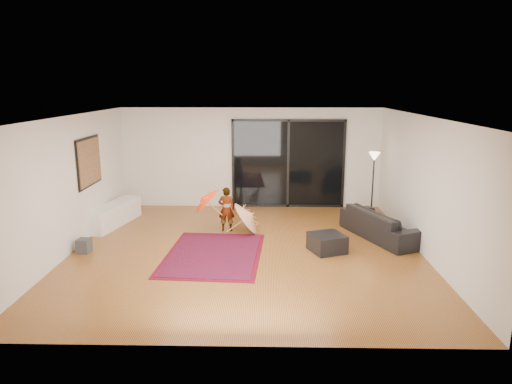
{
  "coord_description": "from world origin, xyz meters",
  "views": [
    {
      "loc": [
        0.39,
        -8.75,
        3.28
      ],
      "look_at": [
        0.19,
        0.53,
        1.1
      ],
      "focal_mm": 32.0,
      "sensor_mm": 36.0,
      "label": 1
    }
  ],
  "objects_px": {
    "sofa": "(382,224)",
    "ottoman": "(327,243)",
    "media_console": "(114,214)",
    "child": "(226,209)"
  },
  "relations": [
    {
      "from": "media_console",
      "to": "sofa",
      "type": "relative_size",
      "value": 0.86
    },
    {
      "from": "ottoman",
      "to": "child",
      "type": "distance_m",
      "value": 2.53
    },
    {
      "from": "media_console",
      "to": "child",
      "type": "relative_size",
      "value": 1.79
    },
    {
      "from": "media_console",
      "to": "child",
      "type": "xyz_separation_m",
      "value": [
        2.74,
        -0.4,
        0.26
      ]
    },
    {
      "from": "media_console",
      "to": "child",
      "type": "distance_m",
      "value": 2.79
    },
    {
      "from": "sofa",
      "to": "child",
      "type": "distance_m",
      "value": 3.49
    },
    {
      "from": "media_console",
      "to": "ottoman",
      "type": "distance_m",
      "value": 5.18
    },
    {
      "from": "sofa",
      "to": "ottoman",
      "type": "relative_size",
      "value": 3.38
    },
    {
      "from": "sofa",
      "to": "media_console",
      "type": "bearing_deg",
      "value": 59.27
    },
    {
      "from": "ottoman",
      "to": "child",
      "type": "bearing_deg",
      "value": 148.49
    }
  ]
}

